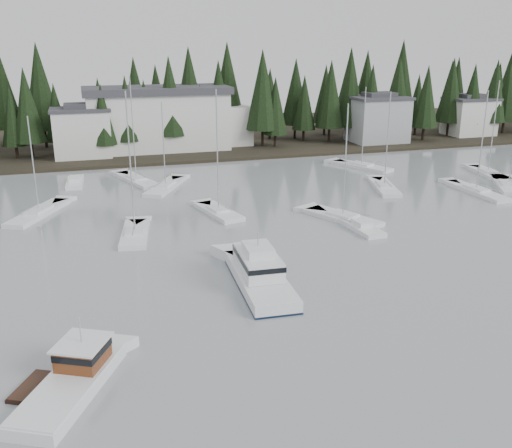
{
  "coord_description": "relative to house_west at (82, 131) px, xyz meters",
  "views": [
    {
      "loc": [
        -17.81,
        -19.64,
        18.99
      ],
      "look_at": [
        -2.97,
        29.27,
        2.5
      ],
      "focal_mm": 40.0,
      "sensor_mm": 36.0,
      "label": 1
    }
  ],
  "objects": [
    {
      "name": "house_east_b",
      "position": [
        76.0,
        1.0,
        -0.25
      ],
      "size": [
        9.54,
        7.42,
        8.25
      ],
      "color": "silver",
      "rests_on": "ground"
    },
    {
      "name": "sailboat_1",
      "position": [
        48.73,
        -37.9,
        -4.58
      ],
      "size": [
        2.47,
        11.0,
        13.65
      ],
      "rotation": [
        0.0,
        0.0,
        1.58
      ],
      "color": "white",
      "rests_on": "ground"
    },
    {
      "name": "runabout_1",
      "position": [
        27.35,
        -47.5,
        -4.52
      ],
      "size": [
        2.59,
        6.38,
        1.42
      ],
      "rotation": [
        0.0,
        0.0,
        1.63
      ],
      "color": "white",
      "rests_on": "ground"
    },
    {
      "name": "sailboat_12",
      "position": [
        54.73,
        -36.78,
        -4.6
      ],
      "size": [
        7.4,
        10.06,
        12.59
      ],
      "rotation": [
        0.0,
        0.0,
        1.06
      ],
      "color": "white",
      "rests_on": "ground"
    },
    {
      "name": "far_shore_land",
      "position": [
        18.0,
        18.0,
        -4.65
      ],
      "size": [
        240.0,
        54.0,
        1.0
      ],
      "primitive_type": "cube",
      "color": "black",
      "rests_on": "ground"
    },
    {
      "name": "sailboat_4",
      "position": [
        57.14,
        -29.51,
        -4.58
      ],
      "size": [
        4.47,
        9.84,
        14.17
      ],
      "rotation": [
        0.0,
        0.0,
        1.38
      ],
      "color": "white",
      "rests_on": "ground"
    },
    {
      "name": "lobster_boat_brown",
      "position": [
        -1.69,
        -68.66,
        -4.15
      ],
      "size": [
        6.8,
        9.25,
        4.39
      ],
      "rotation": [
        0.0,
        0.0,
        1.09
      ],
      "color": "white",
      "rests_on": "ground"
    },
    {
      "name": "runabout_3",
      "position": [
        -1.52,
        -18.06,
        -4.52
      ],
      "size": [
        2.5,
        6.84,
        1.42
      ],
      "rotation": [
        0.0,
        0.0,
        1.53
      ],
      "color": "white",
      "rests_on": "ground"
    },
    {
      "name": "sailboat_7",
      "position": [
        26.99,
        -43.58,
        -4.59
      ],
      "size": [
        6.66,
        9.67,
        13.27
      ],
      "rotation": [
        0.0,
        0.0,
        2.02
      ],
      "color": "white",
      "rests_on": "ground"
    },
    {
      "name": "harbor_inn",
      "position": [
        15.04,
        3.34,
        1.12
      ],
      "size": [
        29.5,
        11.5,
        10.9
      ],
      "color": "silver",
      "rests_on": "ground"
    },
    {
      "name": "sailboat_5",
      "position": [
        10.19,
        -23.73,
        -4.6
      ],
      "size": [
        7.21,
        10.54,
        12.0
      ],
      "rotation": [
        0.0,
        0.0,
        1.09
      ],
      "color": "white",
      "rests_on": "ground"
    },
    {
      "name": "sailboat_2",
      "position": [
        -5.46,
        -31.79,
        -4.6
      ],
      "size": [
        7.09,
        10.82,
        11.76
      ],
      "rotation": [
        0.0,
        0.0,
        1.11
      ],
      "color": "white",
      "rests_on": "ground"
    },
    {
      "name": "sailboat_0",
      "position": [
        4.33,
        -42.59,
        -4.56
      ],
      "size": [
        3.95,
        8.97,
        15.04
      ],
      "rotation": [
        0.0,
        0.0,
        1.41
      ],
      "color": "white",
      "rests_on": "ground"
    },
    {
      "name": "sailboat_13",
      "position": [
        6.79,
        -18.65,
        -4.58
      ],
      "size": [
        5.89,
        11.03,
        14.97
      ],
      "rotation": [
        0.0,
        0.0,
        1.89
      ],
      "color": "white",
      "rests_on": "ground"
    },
    {
      "name": "sailboat_10",
      "position": [
        41.45,
        -19.58,
        -4.59
      ],
      "size": [
        6.93,
        10.39,
        12.9
      ],
      "rotation": [
        0.0,
        0.0,
        2.02
      ],
      "color": "white",
      "rests_on": "ground"
    },
    {
      "name": "house_west",
      "position": [
        0.0,
        0.0,
        0.0
      ],
      "size": [
        9.54,
        7.42,
        8.75
      ],
      "color": "silver",
      "rests_on": "ground"
    },
    {
      "name": "house_east_a",
      "position": [
        54.0,
        -1.0,
        0.25
      ],
      "size": [
        10.6,
        8.48,
        9.25
      ],
      "color": "#999EA0",
      "rests_on": "ground"
    },
    {
      "name": "ground",
      "position": [
        18.0,
        -79.0,
        -4.65
      ],
      "size": [
        260.0,
        260.0,
        0.0
      ],
      "primitive_type": "plane",
      "color": "gray",
      "rests_on": "ground"
    },
    {
      "name": "cabin_cruiser_center",
      "position": [
        12.87,
        -57.75,
        -3.9
      ],
      "size": [
        4.28,
        11.87,
        5.02
      ],
      "rotation": [
        0.0,
        0.0,
        1.51
      ],
      "color": "white",
      "rests_on": "ground"
    },
    {
      "name": "sailboat_9",
      "position": [
        38.27,
        -32.5,
        -4.58
      ],
      "size": [
        5.23,
        10.19,
        13.34
      ],
      "rotation": [
        0.0,
        0.0,
        1.28
      ],
      "color": "white",
      "rests_on": "ground"
    },
    {
      "name": "conifer_treeline",
      "position": [
        18.0,
        7.0,
        -4.65
      ],
      "size": [
        200.0,
        22.0,
        20.0
      ],
      "primitive_type": null,
      "color": "black",
      "rests_on": "ground"
    },
    {
      "name": "sailboat_11",
      "position": [
        14.28,
        -37.41,
        -4.56
      ],
      "size": [
        4.41,
        8.62,
        14.57
      ],
      "rotation": [
        0.0,
        0.0,
        1.8
      ],
      "color": "white",
      "rests_on": "ground"
    }
  ]
}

